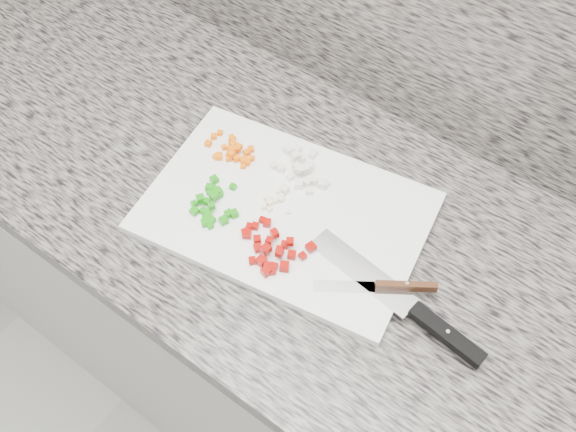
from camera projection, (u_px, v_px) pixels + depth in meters
name	position (u px, v px, depth m)	size (l,w,h in m)	color
cabinet	(317.00, 341.00, 1.47)	(3.92, 0.62, 0.86)	silver
countertop	(327.00, 233.00, 1.10)	(3.96, 0.64, 0.04)	slate
cutting_board	(285.00, 212.00, 1.09)	(0.47, 0.31, 0.02)	white
carrot_pile	(232.00, 151.00, 1.15)	(0.10, 0.06, 0.02)	#FF6C05
onion_pile	(302.00, 170.00, 1.13)	(0.11, 0.11, 0.02)	white
green_pepper_pile	(213.00, 204.00, 1.08)	(0.09, 0.10, 0.02)	#188D0C
red_pepper_pile	(271.00, 249.00, 1.03)	(0.12, 0.10, 0.02)	#9D0702
garlic_pile	(274.00, 202.00, 1.09)	(0.06, 0.05, 0.01)	#F9ECC0
chef_knife	(416.00, 312.00, 0.97)	(0.32, 0.07, 0.02)	silver
paring_knife	(390.00, 286.00, 0.99)	(0.17, 0.12, 0.02)	silver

